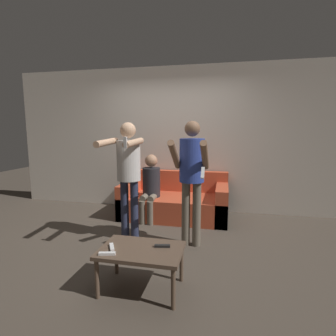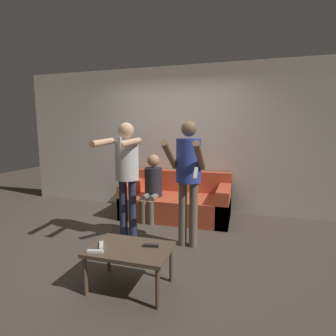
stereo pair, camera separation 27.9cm
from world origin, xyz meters
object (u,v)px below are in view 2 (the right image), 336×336
Objects in this scene: couch at (177,202)px; coffee_table at (130,252)px; person_seated at (152,185)px; remote_near at (95,251)px; person_standing_right at (188,170)px; remote_far at (151,246)px; remote_mid at (101,245)px; person_standing_left at (126,167)px.

coffee_table is (0.09, -2.21, 0.11)m from couch.
person_seated is 2.17m from remote_near.
couch is 1.12× the size of person_standing_right.
coffee_table is at bearing -107.80° from person_standing_right.
person_standing_right is (0.43, -1.14, 0.76)m from couch.
person_seated is 1.42× the size of coffee_table.
remote_far is at bearing 29.83° from remote_near.
couch is 12.32× the size of remote_mid.
remote_near is at bearing -78.37° from person_standing_left.
remote_mid is (-0.01, 0.13, 0.00)m from remote_near.
remote_far is (0.66, -1.90, -0.18)m from person_seated.
remote_mid is at bearing 95.99° from remote_near.
remote_far is (0.71, -0.99, -0.60)m from person_standing_left.
coffee_table is at bearing -63.99° from person_standing_left.
coffee_table is (0.47, -1.97, -0.23)m from person_seated.
couch is 2.16m from remote_far.
person_standing_right reaches higher than remote_far.
person_standing_right is 1.47× the size of person_seated.
remote_near is 1.04× the size of remote_mid.
remote_mid and remote_far have the same top height.
person_standing_right is at bearing 0.17° from person_standing_left.
couch is at bearing 97.39° from remote_far.
remote_far is at bearing 15.14° from remote_mid.
coffee_table is at bearing -87.71° from couch.
couch is 2.21m from coffee_table.
couch is 1.44m from person_standing_left.
remote_near is at bearing -84.49° from person_seated.
remote_near is (0.26, -1.25, -0.60)m from person_standing_left.
couch is 2.33× the size of coffee_table.
remote_mid is 0.48m from remote_far.
remote_far is at bearing -54.45° from person_standing_left.
remote_far is (0.28, -2.13, 0.17)m from couch.
coffee_table is 5.10× the size of remote_far.
remote_mid is at bearing -84.52° from person_seated.
couch is 0.56m from person_seated.
person_standing_left reaches higher than remote_far.
remote_near is at bearing -84.01° from remote_mid.
remote_near is (-0.17, -2.39, 0.17)m from couch.
person_standing_left is 0.99× the size of person_standing_right.
person_standing_left is (-0.43, -1.14, 0.77)m from couch.
couch is 11.90× the size of remote_near.
coffee_table is 0.29m from remote_mid.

